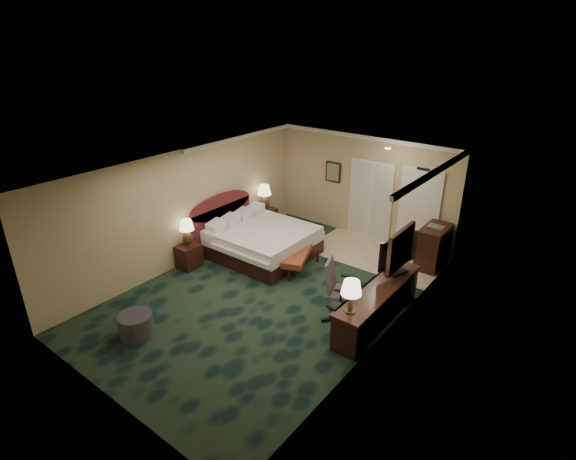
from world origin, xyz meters
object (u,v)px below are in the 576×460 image
Objects in this scene: tv at (398,255)px; minibar at (433,247)px; lamp_far at (264,197)px; desk at (378,305)px; nightstand_far at (265,220)px; desk_chair at (344,291)px; nightstand_near at (189,256)px; bed_bench at (298,260)px; ottoman at (136,325)px; bed at (263,242)px; lamp_near at (187,233)px.

tv reaches higher than minibar.
desk is (4.44, -1.99, -0.59)m from lamp_far.
lamp_far is at bearing 76.63° from nightstand_far.
nightstand_far is at bearing 130.32° from desk_chair.
nightstand_near reaches higher than bed_bench.
desk_chair is (3.87, -2.27, 0.29)m from nightstand_far.
nightstand_near is 0.89× the size of nightstand_far.
bed_bench is 1.33× the size of minibar.
ottoman is 5.02m from tv.
bed_bench is (1.08, -0.04, -0.13)m from bed.
lamp_far is 0.52× the size of bed_bench.
tv reaches higher than bed.
lamp_far is 2.47m from bed_bench.
lamp_far is at bearing 155.89° from desk.
ottoman is at bearing -61.99° from nightstand_near.
nightstand_far is at bearing -103.37° from lamp_far.
lamp_far is 4.50m from desk_chair.
nightstand_far reaches higher than ottoman.
bed is 3.58m from tv.
desk is at bearing -89.67° from minibar.
bed is at bearing -150.65° from minibar.
tv is (3.23, 3.74, 0.90)m from ottoman.
nightstand_far is 0.62× the size of minibar.
lamp_far is 4.51m from minibar.
lamp_near is 4.69m from tv.
desk_chair reaches higher than bed.
desk is (3.24, 3.01, 0.15)m from ottoman.
bed is at bearing 155.26° from bed_bench.
nightstand_far is 4.50m from desk_chair.
lamp_far is at bearing 103.49° from ottoman.
desk is (2.42, -0.77, 0.14)m from bed_bench.
desk_chair is 1.22× the size of minibar.
lamp_near is at bearing -167.64° from bed_bench.
desk_chair is (2.67, 2.72, 0.39)m from ottoman.
desk_chair is at bearing -30.53° from lamp_far.
tv reaches higher than nightstand_far.
nightstand_near is 2.52m from bed_bench.
nightstand_near is at bearing -142.03° from minibar.
tv is at bearing -23.72° from bed_bench.
desk_chair reaches higher than nightstand_far.
bed_bench is at bearing 34.98° from lamp_near.
tv is at bearing 49.16° from ottoman.
nightstand_near is 0.80× the size of lamp_far.
nightstand_far is at bearing -169.86° from minibar.
desk_chair is (-0.56, -1.02, -0.52)m from tv.
tv is (4.47, 1.40, 0.26)m from lamp_near.
desk is (4.47, 0.71, 0.09)m from nightstand_near.
nightstand_far is 4.86m from desk.
bed_bench reaches higher than ottoman.
nightstand_near is 3.93m from desk_chair.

